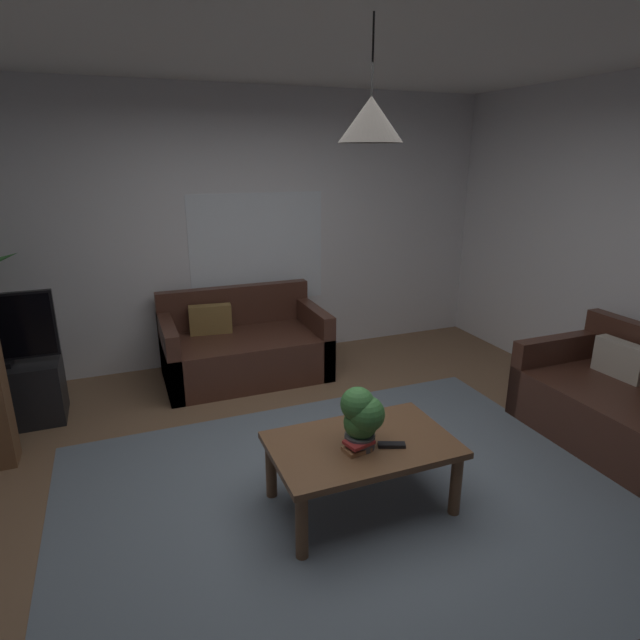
{
  "coord_description": "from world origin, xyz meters",
  "views": [
    {
      "loc": [
        -1.19,
        -2.7,
        2.08
      ],
      "look_at": [
        0.0,
        0.3,
        1.05
      ],
      "focal_mm": 29.23,
      "sensor_mm": 36.0,
      "label": 1
    }
  ],
  "objects": [
    {
      "name": "ceiling",
      "position": [
        0.0,
        0.0,
        2.72
      ],
      "size": [
        5.41,
        4.95,
        0.02
      ],
      "primitive_type": "cube",
      "color": "white"
    },
    {
      "name": "book_on_table_2",
      "position": [
        -0.01,
        -0.32,
        0.5
      ],
      "size": [
        0.18,
        0.15,
        0.02
      ],
      "primitive_type": "cube",
      "rotation": [
        0.0,
        0.0,
        0.25
      ],
      "color": "#B22D2D",
      "rests_on": "coffee_table"
    },
    {
      "name": "couch_under_window",
      "position": [
        -0.13,
        1.97,
        0.27
      ],
      "size": [
        1.53,
        0.88,
        0.82
      ],
      "color": "#47281E",
      "rests_on": "ground"
    },
    {
      "name": "book_on_table_1",
      "position": [
        -0.01,
        -0.32,
        0.48
      ],
      "size": [
        0.14,
        0.11,
        0.02
      ],
      "primitive_type": "cube",
      "rotation": [
        0.0,
        0.0,
        0.27
      ],
      "color": "black",
      "rests_on": "coffee_table"
    },
    {
      "name": "tv_stand",
      "position": [
        -2.16,
        1.73,
        0.25
      ],
      "size": [
        0.9,
        0.44,
        0.5
      ],
      "primitive_type": "cube",
      "color": "black",
      "rests_on": "ground"
    },
    {
      "name": "potted_plant_on_table",
      "position": [
        0.03,
        -0.28,
        0.64
      ],
      "size": [
        0.25,
        0.24,
        0.37
      ],
      "color": "#4C4C51",
      "rests_on": "coffee_table"
    },
    {
      "name": "remote_on_table_0",
      "position": [
        0.19,
        -0.35,
        0.45
      ],
      "size": [
        0.17,
        0.11,
        0.02
      ],
      "primitive_type": "cube",
      "rotation": [
        0.0,
        0.0,
        4.33
      ],
      "color": "black",
      "rests_on": "coffee_table"
    },
    {
      "name": "book_on_table_0",
      "position": [
        -0.02,
        -0.32,
        0.45
      ],
      "size": [
        0.16,
        0.13,
        0.03
      ],
      "primitive_type": "cube",
      "rotation": [
        0.0,
        0.0,
        0.15
      ],
      "color": "#99663F",
      "rests_on": "coffee_table"
    },
    {
      "name": "wall_back",
      "position": [
        0.0,
        2.51,
        1.36
      ],
      "size": [
        5.53,
        0.06,
        2.71
      ],
      "primitive_type": "cube",
      "color": "silver",
      "rests_on": "ground"
    },
    {
      "name": "floor",
      "position": [
        0.0,
        0.0,
        -0.01
      ],
      "size": [
        5.41,
        4.95,
        0.02
      ],
      "primitive_type": "cube",
      "color": "brown",
      "rests_on": "ground"
    },
    {
      "name": "window_pane",
      "position": [
        0.17,
        2.47,
        1.15
      ],
      "size": [
        1.39,
        0.01,
        1.12
      ],
      "primitive_type": "cube",
      "color": "white"
    },
    {
      "name": "couch_right_side",
      "position": [
        2.2,
        -0.27,
        0.27
      ],
      "size": [
        0.88,
        1.36,
        0.82
      ],
      "rotation": [
        0.0,
        0.0,
        -1.57
      ],
      "color": "#47281E",
      "rests_on": "ground"
    },
    {
      "name": "rug",
      "position": [
        0.0,
        -0.2,
        0.0
      ],
      "size": [
        3.52,
        2.72,
        0.01
      ],
      "primitive_type": "cube",
      "color": "slate",
      "rests_on": "ground"
    },
    {
      "name": "pendant_lamp",
      "position": [
        0.06,
        -0.24,
        2.24
      ],
      "size": [
        0.33,
        0.33,
        0.58
      ],
      "color": "black"
    },
    {
      "name": "coffee_table",
      "position": [
        0.06,
        -0.24,
        0.37
      ],
      "size": [
        1.09,
        0.69,
        0.44
      ],
      "color": "brown",
      "rests_on": "ground"
    }
  ]
}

